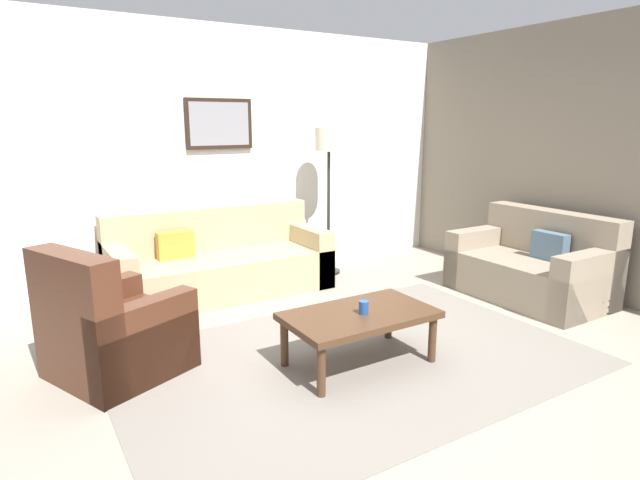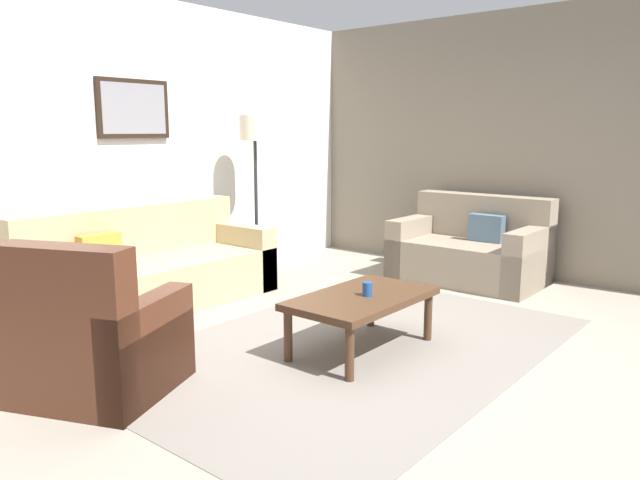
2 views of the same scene
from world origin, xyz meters
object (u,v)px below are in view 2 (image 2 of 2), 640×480
(couch_loveseat, at_px, (472,252))
(cup, at_px, (367,289))
(armchair_leather, at_px, (94,347))
(couch_main, at_px, (147,272))
(coffee_table, at_px, (362,302))
(framed_artwork, at_px, (134,109))
(lamp_standing, at_px, (255,145))

(couch_loveseat, height_order, cup, couch_loveseat)
(armchair_leather, bearing_deg, couch_loveseat, -6.19)
(couch_main, relative_size, cup, 22.86)
(couch_main, xyz_separation_m, cup, (0.28, -2.22, 0.16))
(cup, bearing_deg, coffee_table, 97.25)
(couch_main, relative_size, coffee_table, 2.04)
(cup, xyz_separation_m, framed_artwork, (-0.05, 2.64, 1.29))
(armchair_leather, relative_size, coffee_table, 0.96)
(couch_loveseat, distance_m, cup, 2.48)
(couch_main, distance_m, armchair_leather, 1.95)
(armchair_leather, height_order, cup, armchair_leather)
(couch_loveseat, relative_size, armchair_leather, 1.41)
(couch_main, xyz_separation_m, armchair_leather, (-1.34, -1.41, 0.01))
(framed_artwork, bearing_deg, cup, -88.91)
(lamp_standing, distance_m, framed_artwork, 1.27)
(couch_main, xyz_separation_m, coffee_table, (0.28, -2.18, 0.06))
(couch_loveseat, distance_m, framed_artwork, 3.67)
(armchair_leather, relative_size, cup, 10.74)
(framed_artwork, bearing_deg, couch_loveseat, -42.23)
(cup, bearing_deg, framed_artwork, 91.09)
(armchair_leather, xyz_separation_m, coffee_table, (1.62, -0.77, 0.05))
(couch_loveseat, height_order, coffee_table, couch_loveseat)
(armchair_leather, bearing_deg, lamp_standing, 27.20)
(couch_main, distance_m, cup, 2.25)
(couch_loveseat, bearing_deg, coffee_table, -172.40)
(armchair_leather, distance_m, lamp_standing, 3.24)
(couch_loveseat, bearing_deg, cup, -171.40)
(couch_main, relative_size, lamp_standing, 1.31)
(cup, relative_size, framed_artwork, 0.13)
(cup, relative_size, lamp_standing, 0.06)
(coffee_table, xyz_separation_m, framed_artwork, (-0.04, 2.59, 1.39))
(cup, bearing_deg, armchair_leather, 153.42)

